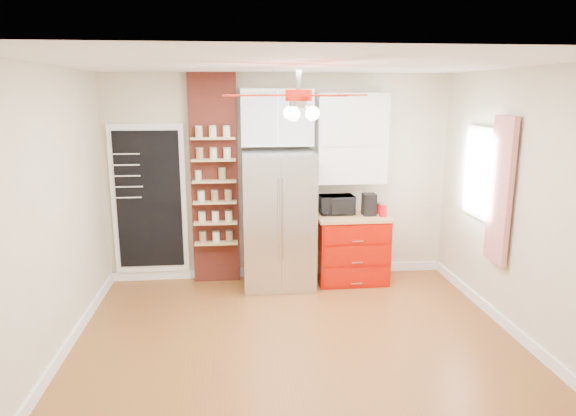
{
  "coord_description": "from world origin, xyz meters",
  "views": [
    {
      "loc": [
        -0.58,
        -4.67,
        2.46
      ],
      "look_at": [
        -0.0,
        0.9,
        1.19
      ],
      "focal_mm": 32.0,
      "sensor_mm": 36.0,
      "label": 1
    }
  ],
  "objects": [
    {
      "name": "wall_right",
      "position": [
        2.25,
        0.0,
        1.35
      ],
      "size": [
        0.02,
        4.0,
        2.7
      ],
      "primitive_type": "cube",
      "color": "beige",
      "rests_on": "floor"
    },
    {
      "name": "canister_right",
      "position": [
        1.28,
        1.73,
        0.97
      ],
      "size": [
        0.13,
        0.13,
        0.14
      ],
      "primitive_type": "cylinder",
      "rotation": [
        0.0,
        0.0,
        0.33
      ],
      "color": "red",
      "rests_on": "red_cabinet"
    },
    {
      "name": "pantry_jar_beans",
      "position": [
        -0.75,
        1.8,
        1.44
      ],
      "size": [
        0.11,
        0.11,
        0.14
      ],
      "primitive_type": "cylinder",
      "rotation": [
        0.0,
        0.0,
        -0.18
      ],
      "color": "olive",
      "rests_on": "brick_pillar"
    },
    {
      "name": "chalkboard",
      "position": [
        -1.7,
        1.96,
        1.1
      ],
      "size": [
        0.95,
        0.05,
        1.95
      ],
      "color": "white",
      "rests_on": "wall_back"
    },
    {
      "name": "upper_glass_cabinet",
      "position": [
        -0.05,
        1.82,
        2.15
      ],
      "size": [
        0.9,
        0.35,
        0.7
      ],
      "primitive_type": "cube",
      "color": "white",
      "rests_on": "wall_back"
    },
    {
      "name": "red_cabinet",
      "position": [
        0.92,
        1.68,
        0.45
      ],
      "size": [
        0.94,
        0.64,
        0.9
      ],
      "color": "#A90C01",
      "rests_on": "floor"
    },
    {
      "name": "canister_left",
      "position": [
        1.29,
        1.57,
        0.98
      ],
      "size": [
        0.12,
        0.12,
        0.16
      ],
      "primitive_type": "cylinder",
      "rotation": [
        0.0,
        0.0,
        -0.25
      ],
      "color": "red",
      "rests_on": "red_cabinet"
    },
    {
      "name": "wall_back",
      "position": [
        0.0,
        2.0,
        1.35
      ],
      "size": [
        4.5,
        0.02,
        2.7
      ],
      "primitive_type": "cube",
      "color": "beige",
      "rests_on": "floor"
    },
    {
      "name": "curtain",
      "position": [
        2.18,
        0.35,
        1.45
      ],
      "size": [
        0.06,
        0.4,
        1.55
      ],
      "primitive_type": "cube",
      "color": "red",
      "rests_on": "wall_right"
    },
    {
      "name": "wall_left",
      "position": [
        -2.25,
        0.0,
        1.35
      ],
      "size": [
        0.02,
        4.0,
        2.7
      ],
      "primitive_type": "cube",
      "color": "beige",
      "rests_on": "floor"
    },
    {
      "name": "fridge",
      "position": [
        -0.05,
        1.63,
        0.88
      ],
      "size": [
        0.9,
        0.7,
        1.75
      ],
      "primitive_type": "cube",
      "color": "silver",
      "rests_on": "floor"
    },
    {
      "name": "toaster_oven",
      "position": [
        0.73,
        1.78,
        1.02
      ],
      "size": [
        0.45,
        0.31,
        0.24
      ],
      "primitive_type": "imported",
      "rotation": [
        0.0,
        0.0,
        0.03
      ],
      "color": "black",
      "rests_on": "red_cabinet"
    },
    {
      "name": "window",
      "position": [
        2.23,
        0.9,
        1.55
      ],
      "size": [
        0.04,
        0.75,
        1.05
      ],
      "primitive_type": "cube",
      "color": "white",
      "rests_on": "wall_right"
    },
    {
      "name": "upper_shelf_unit",
      "position": [
        0.92,
        1.85,
        1.88
      ],
      "size": [
        0.9,
        0.3,
        1.15
      ],
      "primitive_type": "cube",
      "color": "white",
      "rests_on": "wall_back"
    },
    {
      "name": "brick_pillar",
      "position": [
        -0.85,
        1.92,
        1.35
      ],
      "size": [
        0.6,
        0.16,
        2.7
      ],
      "primitive_type": "cube",
      "color": "maroon",
      "rests_on": "floor"
    },
    {
      "name": "coffee_maker",
      "position": [
        1.13,
        1.66,
        1.04
      ],
      "size": [
        0.16,
        0.19,
        0.28
      ],
      "primitive_type": "cube",
      "rotation": [
        0.0,
        0.0,
        -0.01
      ],
      "color": "black",
      "rests_on": "red_cabinet"
    },
    {
      "name": "ceiling",
      "position": [
        0.0,
        0.0,
        2.7
      ],
      "size": [
        4.5,
        4.5,
        0.0
      ],
      "primitive_type": "plane",
      "color": "white",
      "rests_on": "wall_back"
    },
    {
      "name": "ceiling_fan",
      "position": [
        0.0,
        0.0,
        2.42
      ],
      "size": [
        1.4,
        1.4,
        0.44
      ],
      "color": "silver",
      "rests_on": "ceiling"
    },
    {
      "name": "wall_front",
      "position": [
        0.0,
        -2.0,
        1.35
      ],
      "size": [
        4.5,
        0.02,
        2.7
      ],
      "primitive_type": "cube",
      "color": "beige",
      "rests_on": "floor"
    },
    {
      "name": "pantry_jar_oats",
      "position": [
        -1.05,
        1.8,
        1.43
      ],
      "size": [
        0.11,
        0.11,
        0.12
      ],
      "primitive_type": "cylinder",
      "rotation": [
        0.0,
        0.0,
        0.39
      ],
      "color": "#BEBA91",
      "rests_on": "brick_pillar"
    },
    {
      "name": "floor",
      "position": [
        0.0,
        0.0,
        0.0
      ],
      "size": [
        4.5,
        4.5,
        0.0
      ],
      "primitive_type": "plane",
      "color": "brown",
      "rests_on": "ground"
    }
  ]
}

